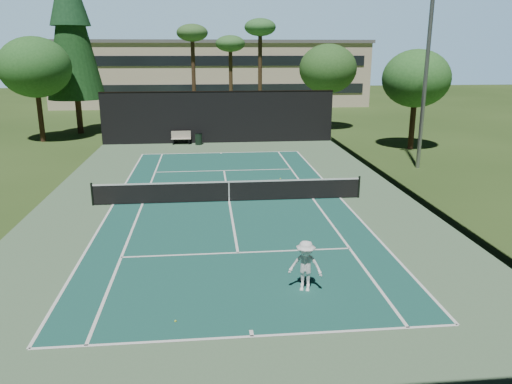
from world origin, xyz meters
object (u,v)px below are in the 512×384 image
trash_bin (199,139)px  player (305,266)px  tennis_ball_c (280,179)px  tennis_ball_a (175,321)px  tennis_ball_b (206,192)px  tennis_ball_d (165,186)px  park_bench (181,137)px  tennis_net (229,190)px

trash_bin → player: bearing=-82.1°
player → tennis_ball_c: (1.27, 13.53, -0.77)m
tennis_ball_a → tennis_ball_b: 12.61m
tennis_ball_b → tennis_ball_c: 4.85m
player → tennis_ball_d: size_ratio=22.47×
tennis_ball_b → tennis_ball_c: tennis_ball_b is taller
player → park_bench: (-4.78, 25.14, -0.25)m
tennis_ball_d → trash_bin: size_ratio=0.08×
tennis_ball_d → park_bench: park_bench is taller
tennis_ball_a → park_bench: size_ratio=0.04×
player → tennis_ball_a: (-3.81, -1.48, -0.77)m
player → tennis_ball_b: (-2.93, 11.09, -0.76)m
tennis_ball_c → tennis_ball_b: bearing=-149.9°
tennis_net → tennis_ball_c: bearing=52.6°
park_bench → tennis_net: bearing=-79.3°
tennis_ball_a → tennis_ball_c: same height
tennis_net → tennis_ball_c: 5.13m
tennis_ball_d → trash_bin: 12.25m
tennis_ball_d → tennis_ball_b: bearing=-34.9°
tennis_ball_d → park_bench: bearing=88.4°
tennis_ball_a → tennis_ball_b: bearing=86.0°
tennis_ball_a → tennis_ball_d: 14.17m
tennis_net → tennis_ball_d: bearing=136.2°
tennis_ball_c → trash_bin: size_ratio=0.07×
tennis_ball_d → trash_bin: trash_bin is taller
tennis_net → tennis_ball_a: (-1.98, -10.96, -0.53)m
tennis_ball_b → park_bench: (-1.86, 14.05, 0.51)m
tennis_net → trash_bin: bearing=96.0°
park_bench → trash_bin: park_bench is taller
tennis_ball_b → tennis_ball_d: bearing=145.1°
tennis_ball_a → tennis_ball_c: size_ratio=1.00×
player → park_bench: 25.59m
tennis_ball_b → player: bearing=-75.2°
tennis_ball_c → park_bench: 13.10m
tennis_ball_b → park_bench: 14.18m
tennis_net → tennis_ball_c: size_ratio=197.64×
tennis_net → trash_bin: size_ratio=13.65×
tennis_net → player: bearing=-79.0°
tennis_ball_a → tennis_ball_c: bearing=71.3°
park_bench → tennis_ball_b: bearing=-82.5°
park_bench → tennis_ball_d: bearing=-91.6°
tennis_ball_c → tennis_ball_d: size_ratio=0.92×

